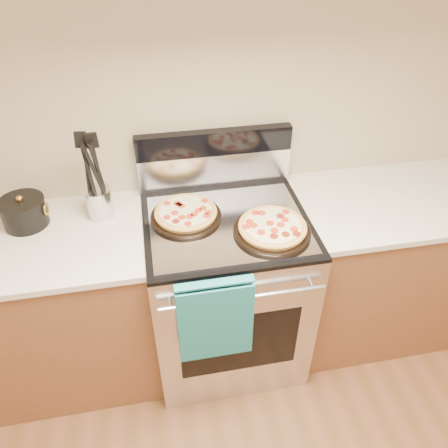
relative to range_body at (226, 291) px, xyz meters
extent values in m
plane|color=tan|center=(0.00, 0.35, 0.90)|extent=(4.00, 0.00, 4.00)
cube|color=#B7B7BC|center=(0.00, 0.00, 0.00)|extent=(0.76, 0.68, 0.90)
cube|color=black|center=(0.00, -0.34, 0.00)|extent=(0.56, 0.01, 0.40)
cube|color=black|center=(0.00, 0.00, 0.46)|extent=(0.76, 0.68, 0.02)
cube|color=silver|center=(0.00, 0.31, 0.56)|extent=(0.76, 0.06, 0.18)
cube|color=black|center=(0.00, 0.31, 0.71)|extent=(0.76, 0.06, 0.12)
cylinder|color=silver|center=(0.00, -0.38, 0.35)|extent=(0.70, 0.03, 0.03)
cube|color=gray|center=(0.00, -0.03, 0.47)|extent=(0.70, 0.55, 0.01)
cube|color=brown|center=(-0.88, 0.03, -0.01)|extent=(1.00, 0.62, 0.88)
cube|color=beige|center=(-0.88, 0.03, 0.45)|extent=(1.02, 0.64, 0.03)
cube|color=brown|center=(0.88, 0.03, -0.01)|extent=(1.00, 0.62, 0.88)
cube|color=beige|center=(0.88, 0.03, 0.45)|extent=(1.02, 0.64, 0.03)
cylinder|color=silver|center=(-0.56, 0.16, 0.53)|extent=(0.14, 0.14, 0.15)
cylinder|color=black|center=(-0.90, 0.16, 0.52)|extent=(0.22, 0.22, 0.12)
camera|label=1|loc=(-0.31, -1.56, 1.69)|focal=35.00mm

